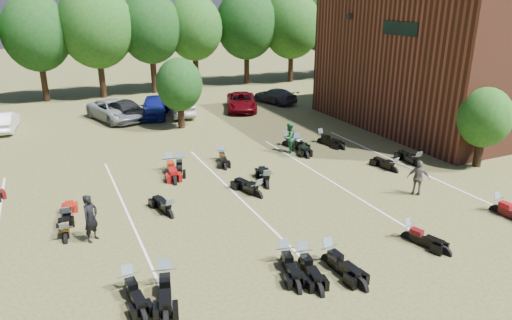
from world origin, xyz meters
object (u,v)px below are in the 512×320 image
car_4 (154,106)px  person_black (91,218)px  person_grey (418,178)px  motorcycle_0 (130,291)px  motorcycle_3 (328,263)px  motorcycle_7 (68,225)px  person_green (289,138)px

car_4 → person_black: size_ratio=2.51×
person_black → person_grey: person_black is taller
car_4 → person_grey: size_ratio=2.77×
motorcycle_0 → motorcycle_3: motorcycle_3 is taller
car_4 → person_grey: 21.55m
motorcycle_3 → motorcycle_7: bearing=135.2°
person_green → motorcycle_3: (-4.59, -11.19, -0.91)m
person_green → person_black: bearing=0.1°
motorcycle_7 → car_4: bearing=-106.5°
person_grey → motorcycle_3: (-7.04, -3.18, -0.85)m
person_black → motorcycle_0: size_ratio=0.86×
person_green → motorcycle_7: (-12.66, -4.34, -0.91)m
car_4 → person_grey: person_grey is taller
person_grey → motorcycle_3: bearing=66.2°
person_black → person_green: person_black is taller
person_grey → motorcycle_0: size_ratio=0.78×
person_black → person_grey: (14.30, -1.94, -0.09)m
car_4 → motorcycle_0: (-5.94, -22.01, -0.80)m
person_green → motorcycle_0: size_ratio=0.83×
person_grey → motorcycle_7: (-15.10, 3.66, -0.85)m
person_grey → motorcycle_7: 15.56m
motorcycle_0 → person_grey: bearing=3.7°
motorcycle_0 → motorcycle_7: bearing=100.6°
motorcycle_7 → person_green: bearing=-153.4°
person_black → motorcycle_7: person_black is taller
motorcycle_0 → motorcycle_7: motorcycle_0 is taller
car_4 → motorcycle_7: car_4 is taller
motorcycle_3 → motorcycle_7: 10.58m
person_grey → person_green: bearing=-31.1°
person_green → motorcycle_3: size_ratio=0.78×
person_grey → motorcycle_3: size_ratio=0.73×
person_black → motorcycle_3: (7.27, -5.13, -0.94)m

